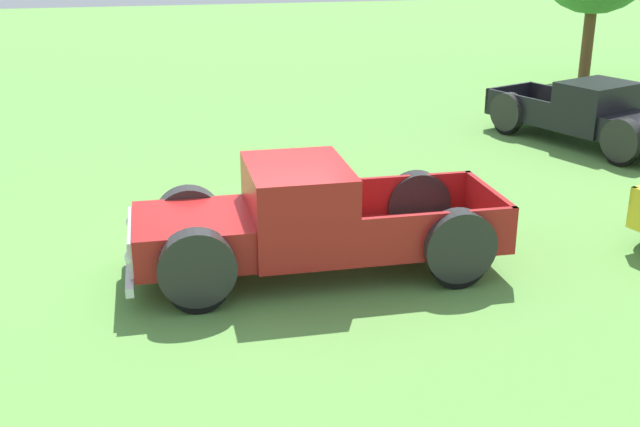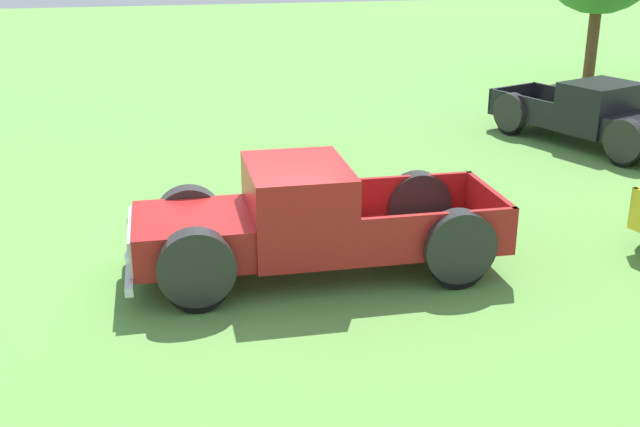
{
  "view_description": "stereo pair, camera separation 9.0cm",
  "coord_description": "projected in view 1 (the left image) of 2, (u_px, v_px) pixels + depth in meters",
  "views": [
    {
      "loc": [
        10.89,
        -1.61,
        4.82
      ],
      "look_at": [
        0.47,
        0.69,
        0.9
      ],
      "focal_mm": 44.72,
      "sensor_mm": 36.0,
      "label": 1
    },
    {
      "loc": [
        10.91,
        -1.52,
        4.82
      ],
      "look_at": [
        0.47,
        0.69,
        0.9
      ],
      "focal_mm": 44.72,
      "sensor_mm": 36.0,
      "label": 2
    }
  ],
  "objects": [
    {
      "name": "pickup_truck_foreground",
      "position": [
        293.0,
        223.0,
        11.33
      ],
      "size": [
        2.13,
        5.38,
        1.64
      ],
      "color": "maroon",
      "rests_on": "ground_plane"
    },
    {
      "name": "pickup_truck_behind_left",
      "position": [
        597.0,
        117.0,
        17.9
      ],
      "size": [
        5.05,
        3.34,
        1.46
      ],
      "color": "black",
      "rests_on": "ground_plane"
    },
    {
      "name": "ground_plane",
      "position": [
        269.0,
        263.0,
        11.97
      ],
      "size": [
        80.0,
        80.0,
        0.0
      ],
      "primitive_type": "plane",
      "color": "#5B9342"
    }
  ]
}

